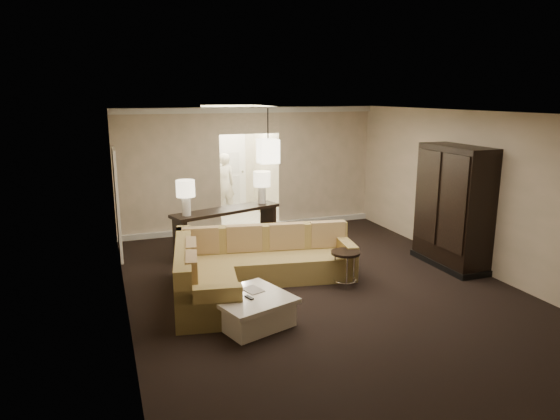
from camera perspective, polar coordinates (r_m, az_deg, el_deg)
name	(u,v)px	position (r m, az deg, el deg)	size (l,w,h in m)	color
ground	(322,289)	(8.18, 4.80, -9.01)	(8.00, 8.00, 0.00)	black
wall_back	(250,169)	(11.46, -3.44, 4.68)	(6.00, 0.04, 2.80)	beige
wall_front	(529,304)	(4.62, 26.59, -9.61)	(6.00, 0.04, 2.80)	beige
wall_left	(122,221)	(7.08, -17.64, -1.21)	(0.04, 8.00, 2.80)	beige
wall_right	(479,192)	(9.41, 21.83, 1.91)	(0.04, 8.00, 2.80)	beige
ceiling	(325,113)	(7.59, 5.21, 10.98)	(6.00, 8.00, 0.02)	silver
crown_molding	(250,110)	(11.29, -3.46, 11.34)	(6.00, 0.10, 0.12)	silver
baseboard	(251,226)	(11.68, -3.28, -1.87)	(6.00, 0.10, 0.12)	silver
side_door	(117,204)	(9.88, -18.09, 0.63)	(0.05, 0.90, 2.10)	white
foyer	(235,166)	(12.75, -5.16, 5.06)	(1.44, 2.02, 2.80)	silver
sectional_sofa	(248,267)	(8.13, -3.69, -6.48)	(3.30, 2.48, 0.89)	brown
coffee_table	(250,309)	(6.96, -3.42, -11.26)	(1.26, 1.26, 0.42)	silver
console_table	(227,226)	(9.96, -6.10, -1.85)	(2.30, 1.18, 0.87)	black
armoire	(453,209)	(9.48, 19.16, 0.06)	(0.65, 1.53, 2.20)	black
drink_table	(345,261)	(8.22, 7.47, -5.84)	(0.47, 0.47, 0.59)	black
table_lamp_left	(186,192)	(9.37, -10.74, 2.03)	(0.35, 0.35, 0.66)	white
table_lamp_right	(262,182)	(10.26, -2.09, 3.21)	(0.35, 0.35, 0.66)	white
pendant_light	(268,151)	(10.16, -1.38, 6.76)	(0.38, 0.38, 1.09)	black
person	(224,181)	(12.91, -6.45, 3.30)	(0.65, 0.43, 1.79)	beige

